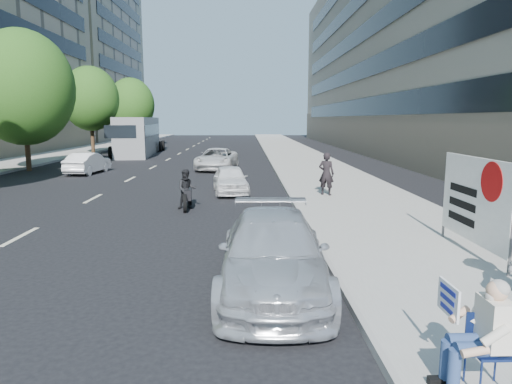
{
  "coord_description": "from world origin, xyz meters",
  "views": [
    {
      "loc": [
        -0.32,
        -10.25,
        3.19
      ],
      "look_at": [
        -0.05,
        2.13,
        1.19
      ],
      "focal_mm": 32.0,
      "sensor_mm": 36.0,
      "label": 1
    }
  ],
  "objects_px": {
    "protest_banner": "(474,200)",
    "white_sedan_mid": "(88,163)",
    "seated_protester": "(481,329)",
    "motorcycle": "(187,191)",
    "white_sedan_far": "(217,159)",
    "bus": "(139,136)",
    "white_sedan_near": "(230,179)",
    "pedestrian_woman": "(326,174)",
    "parked_sedan": "(273,253)"
  },
  "relations": [
    {
      "from": "seated_protester",
      "to": "parked_sedan",
      "type": "relative_size",
      "value": 0.27
    },
    {
      "from": "seated_protester",
      "to": "bus",
      "type": "height_order",
      "value": "bus"
    },
    {
      "from": "seated_protester",
      "to": "protest_banner",
      "type": "xyz_separation_m",
      "value": [
        2.49,
        5.2,
        0.53
      ]
    },
    {
      "from": "motorcycle",
      "to": "white_sedan_far",
      "type": "bearing_deg",
      "value": 81.07
    },
    {
      "from": "white_sedan_mid",
      "to": "white_sedan_far",
      "type": "xyz_separation_m",
      "value": [
        7.43,
        2.0,
        0.05
      ]
    },
    {
      "from": "white_sedan_far",
      "to": "bus",
      "type": "bearing_deg",
      "value": 128.02
    },
    {
      "from": "pedestrian_woman",
      "to": "white_sedan_mid",
      "type": "bearing_deg",
      "value": -9.69
    },
    {
      "from": "white_sedan_near",
      "to": "white_sedan_mid",
      "type": "relative_size",
      "value": 0.94
    },
    {
      "from": "pedestrian_woman",
      "to": "motorcycle",
      "type": "height_order",
      "value": "pedestrian_woman"
    },
    {
      "from": "white_sedan_mid",
      "to": "white_sedan_far",
      "type": "bearing_deg",
      "value": -158.43
    },
    {
      "from": "white_sedan_near",
      "to": "white_sedan_mid",
      "type": "bearing_deg",
      "value": 133.54
    },
    {
      "from": "white_sedan_far",
      "to": "pedestrian_woman",
      "type": "bearing_deg",
      "value": -58.46
    },
    {
      "from": "pedestrian_woman",
      "to": "white_sedan_far",
      "type": "relative_size",
      "value": 0.36
    },
    {
      "from": "white_sedan_mid",
      "to": "bus",
      "type": "relative_size",
      "value": 0.31
    },
    {
      "from": "seated_protester",
      "to": "white_sedan_mid",
      "type": "distance_m",
      "value": 25.14
    },
    {
      "from": "white_sedan_far",
      "to": "white_sedan_near",
      "type": "bearing_deg",
      "value": -76.43
    },
    {
      "from": "white_sedan_mid",
      "to": "seated_protester",
      "type": "bearing_deg",
      "value": 124.76
    },
    {
      "from": "seated_protester",
      "to": "bus",
      "type": "xyz_separation_m",
      "value": [
        -12.27,
        36.8,
        0.76
      ]
    },
    {
      "from": "seated_protester",
      "to": "white_sedan_near",
      "type": "relative_size",
      "value": 0.37
    },
    {
      "from": "pedestrian_woman",
      "to": "white_sedan_far",
      "type": "bearing_deg",
      "value": -39.41
    },
    {
      "from": "parked_sedan",
      "to": "bus",
      "type": "distance_m",
      "value": 34.8
    },
    {
      "from": "seated_protester",
      "to": "white_sedan_near",
      "type": "bearing_deg",
      "value": 102.48
    },
    {
      "from": "white_sedan_near",
      "to": "white_sedan_mid",
      "type": "xyz_separation_m",
      "value": [
        -8.61,
        7.29,
        0.02
      ]
    },
    {
      "from": "parked_sedan",
      "to": "white_sedan_near",
      "type": "relative_size",
      "value": 1.38
    },
    {
      "from": "seated_protester",
      "to": "motorcycle",
      "type": "bearing_deg",
      "value": 112.56
    },
    {
      "from": "seated_protester",
      "to": "white_sedan_far",
      "type": "height_order",
      "value": "seated_protester"
    },
    {
      "from": "white_sedan_far",
      "to": "parked_sedan",
      "type": "bearing_deg",
      "value": -77.13
    },
    {
      "from": "white_sedan_mid",
      "to": "white_sedan_near",
      "type": "bearing_deg",
      "value": 146.24
    },
    {
      "from": "pedestrian_woman",
      "to": "white_sedan_mid",
      "type": "relative_size",
      "value": 0.46
    },
    {
      "from": "protest_banner",
      "to": "white_sedan_near",
      "type": "height_order",
      "value": "protest_banner"
    },
    {
      "from": "white_sedan_near",
      "to": "bus",
      "type": "xyz_separation_m",
      "value": [
        -8.98,
        21.95,
        1.04
      ]
    },
    {
      "from": "white_sedan_near",
      "to": "white_sedan_mid",
      "type": "distance_m",
      "value": 11.28
    },
    {
      "from": "bus",
      "to": "white_sedan_near",
      "type": "bearing_deg",
      "value": -73.07
    },
    {
      "from": "seated_protester",
      "to": "white_sedan_mid",
      "type": "bearing_deg",
      "value": 118.24
    },
    {
      "from": "pedestrian_woman",
      "to": "white_sedan_mid",
      "type": "height_order",
      "value": "pedestrian_woman"
    },
    {
      "from": "protest_banner",
      "to": "white_sedan_mid",
      "type": "xyz_separation_m",
      "value": [
        -14.39,
        16.95,
        -0.78
      ]
    },
    {
      "from": "white_sedan_far",
      "to": "motorcycle",
      "type": "distance_m",
      "value": 12.8
    },
    {
      "from": "pedestrian_woman",
      "to": "bus",
      "type": "height_order",
      "value": "bus"
    },
    {
      "from": "motorcycle",
      "to": "bus",
      "type": "xyz_separation_m",
      "value": [
        -7.55,
        25.45,
        1.0
      ]
    },
    {
      "from": "seated_protester",
      "to": "motorcycle",
      "type": "relative_size",
      "value": 0.64
    },
    {
      "from": "protest_banner",
      "to": "bus",
      "type": "xyz_separation_m",
      "value": [
        -14.76,
        31.6,
        0.23
      ]
    },
    {
      "from": "pedestrian_woman",
      "to": "parked_sedan",
      "type": "height_order",
      "value": "pedestrian_woman"
    },
    {
      "from": "parked_sedan",
      "to": "white_sedan_near",
      "type": "height_order",
      "value": "parked_sedan"
    },
    {
      "from": "pedestrian_woman",
      "to": "white_sedan_far",
      "type": "xyz_separation_m",
      "value": [
        -5.07,
        10.79,
        -0.34
      ]
    },
    {
      "from": "parked_sedan",
      "to": "white_sedan_far",
      "type": "distance_m",
      "value": 20.75
    },
    {
      "from": "motorcycle",
      "to": "bus",
      "type": "distance_m",
      "value": 26.57
    },
    {
      "from": "white_sedan_near",
      "to": "bus",
      "type": "bearing_deg",
      "value": 106.07
    },
    {
      "from": "protest_banner",
      "to": "parked_sedan",
      "type": "relative_size",
      "value": 0.63
    },
    {
      "from": "white_sedan_near",
      "to": "seated_protester",
      "type": "bearing_deg",
      "value": -83.7
    },
    {
      "from": "pedestrian_woman",
      "to": "motorcycle",
      "type": "distance_m",
      "value": 5.7
    }
  ]
}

